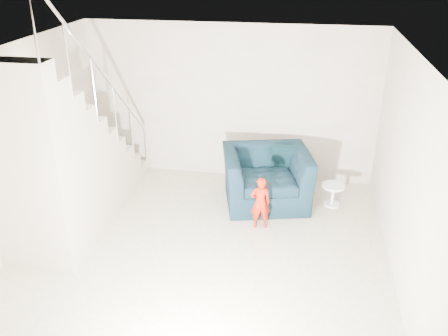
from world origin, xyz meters
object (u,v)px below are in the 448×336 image
(side_table, at_px, (333,192))
(staircase, at_px, (66,170))
(armchair, at_px, (266,177))
(toddler, at_px, (260,203))

(side_table, relative_size, staircase, 0.10)
(staircase, bearing_deg, armchair, 25.08)
(toddler, xyz_separation_m, side_table, (1.09, 0.85, -0.16))
(armchair, distance_m, toddler, 0.80)
(side_table, bearing_deg, toddler, -141.95)
(armchair, xyz_separation_m, staircase, (-2.73, -1.28, 0.51))
(toddler, bearing_deg, staircase, -2.81)
(toddler, distance_m, side_table, 1.39)
(armchair, relative_size, staircase, 0.37)
(armchair, bearing_deg, toddler, -104.96)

